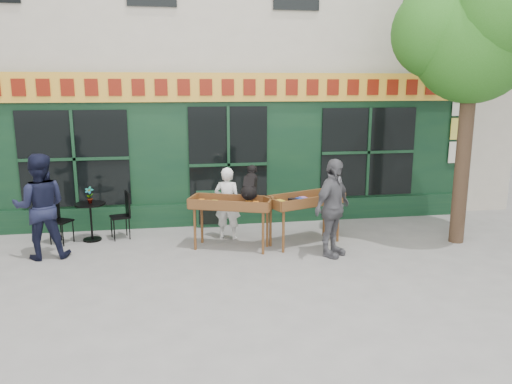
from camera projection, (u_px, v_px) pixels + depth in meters
ground at (244, 259)px, 8.92m from camera, size 80.00×80.00×0.00m
building at (212, 13)px, 13.63m from camera, size 14.00×7.26×10.00m
street_tree at (475, 26)px, 9.11m from camera, size 3.05×2.90×5.60m
book_cart_center at (231, 206)px, 9.34m from camera, size 1.62×1.11×0.99m
dog at (250, 182)px, 9.25m from camera, size 0.53×0.68×0.60m
woman at (227, 203)px, 9.98m from camera, size 0.62×0.52×1.46m
book_cart_right at (305, 203)px, 9.60m from camera, size 1.62×1.12×0.99m
man_right at (333, 208)px, 8.92m from camera, size 1.07×1.02×1.78m
bistro_table at (91, 214)px, 9.87m from camera, size 0.60×0.60×0.76m
bistro_chair_left at (57, 215)px, 9.71m from camera, size 0.49×0.49×0.95m
bistro_chair_right at (124, 211)px, 10.04m from camera, size 0.45×0.45×0.95m
potted_plant at (89, 195)px, 9.79m from camera, size 0.20×0.16×0.33m
man_left at (40, 207)px, 8.80m from camera, size 0.99×0.81×1.89m
chalkboard at (209, 209)px, 10.87m from camera, size 0.57×0.23×0.79m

